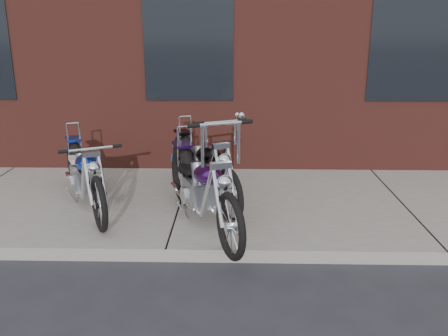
{
  "coord_description": "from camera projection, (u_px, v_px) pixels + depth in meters",
  "views": [
    {
      "loc": [
        0.74,
        -4.59,
        2.44
      ],
      "look_at": [
        0.61,
        0.8,
        0.83
      ],
      "focal_mm": 38.0,
      "sensor_mm": 36.0,
      "label": 1
    }
  ],
  "objects": [
    {
      "name": "ground",
      "position": [
        166.0,
        262.0,
        5.11
      ],
      "size": [
        120.0,
        120.0,
        0.0
      ],
      "primitive_type": "plane",
      "color": "#28292F",
      "rests_on": "ground"
    },
    {
      "name": "sidewalk",
      "position": [
        181.0,
        205.0,
        6.52
      ],
      "size": [
        22.0,
        3.0,
        0.15
      ],
      "primitive_type": "cube",
      "color": "gray",
      "rests_on": "ground"
    },
    {
      "name": "chopper_purple",
      "position": [
        202.0,
        190.0,
        5.58
      ],
      "size": [
        1.04,
        2.32,
        1.38
      ],
      "rotation": [
        0.0,
        0.0,
        -1.18
      ],
      "color": "black",
      "rests_on": "sidewalk"
    },
    {
      "name": "chopper_blue",
      "position": [
        85.0,
        176.0,
        6.16
      ],
      "size": [
        1.15,
        2.1,
        1.0
      ],
      "rotation": [
        0.0,
        0.0,
        -1.1
      ],
      "color": "black",
      "rests_on": "sidewalk"
    },
    {
      "name": "chopper_third",
      "position": [
        203.0,
        169.0,
        6.44
      ],
      "size": [
        1.11,
        2.22,
        1.22
      ],
      "rotation": [
        0.0,
        0.0,
        -1.13
      ],
      "color": "black",
      "rests_on": "sidewalk"
    }
  ]
}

